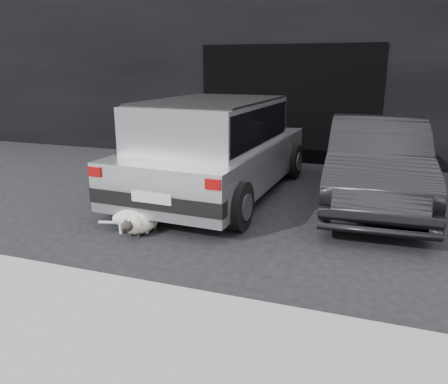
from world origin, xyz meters
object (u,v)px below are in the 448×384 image
(silver_hatchback, at_px, (215,143))
(cat_siamese, at_px, (140,225))
(cat_white, at_px, (137,218))
(second_car, at_px, (376,162))

(silver_hatchback, distance_m, cat_siamese, 2.24)
(cat_white, bearing_deg, cat_siamese, 26.23)
(second_car, bearing_deg, cat_white, -143.71)
(cat_siamese, relative_size, cat_white, 1.01)
(silver_hatchback, distance_m, cat_white, 2.16)
(cat_white, bearing_deg, second_car, 107.16)
(silver_hatchback, bearing_deg, cat_white, -97.71)
(silver_hatchback, height_order, cat_white, silver_hatchback)
(silver_hatchback, xyz_separation_m, cat_siamese, (-0.28, -2.09, -0.76))
(cat_siamese, bearing_deg, second_car, -125.06)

